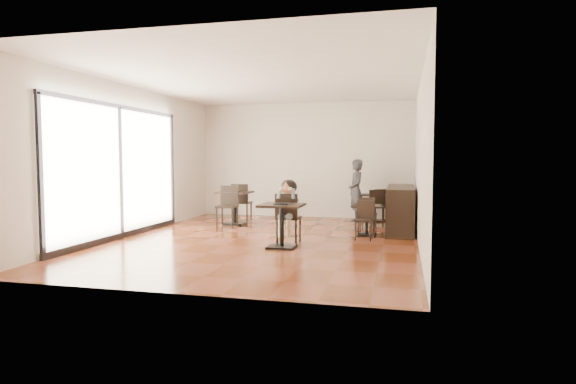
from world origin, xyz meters
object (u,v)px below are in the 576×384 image
(chair_left_a, at_px, (242,203))
(cafe_table_left, at_px, (235,208))
(adult_patron, at_px, (356,191))
(chair_back_a, at_px, (380,205))
(chair_back_b, at_px, (379,207))
(child_chair, at_px, (289,218))
(child, at_px, (289,212))
(chair_mid_b, at_px, (364,220))
(cafe_table_mid, at_px, (366,220))
(child_table, at_px, (282,226))
(cafe_table_back, at_px, (374,208))
(chair_mid_a, at_px, (368,214))
(chair_left_b, at_px, (227,207))

(chair_left_a, bearing_deg, cafe_table_left, 88.32)
(adult_patron, bearing_deg, chair_left_a, -98.92)
(chair_back_a, bearing_deg, chair_back_b, 69.20)
(child_chair, bearing_deg, child, -0.00)
(cafe_table_left, bearing_deg, child_chair, -49.51)
(child, relative_size, chair_mid_b, 1.57)
(cafe_table_mid, bearing_deg, child_table, -128.07)
(cafe_table_mid, bearing_deg, cafe_table_left, 163.44)
(child_table, height_order, cafe_table_back, child_table)
(child_chair, bearing_deg, chair_back_b, -116.50)
(cafe_table_back, xyz_separation_m, chair_left_a, (-3.34, -0.91, 0.14))
(chair_back_a, bearing_deg, child_chair, 46.31)
(adult_patron, height_order, chair_left_a, adult_patron)
(child, bearing_deg, chair_mid_a, 51.93)
(chair_mid_a, distance_m, chair_left_b, 3.33)
(cafe_table_mid, relative_size, cafe_table_back, 0.92)
(chair_mid_a, bearing_deg, chair_back_a, -89.34)
(adult_patron, bearing_deg, chair_mid_b, -11.73)
(cafe_table_mid, height_order, chair_back_a, chair_back_a)
(child_table, height_order, cafe_table_left, cafe_table_left)
(child_table, xyz_separation_m, adult_patron, (0.98, 3.95, 0.41))
(child_table, height_order, chair_mid_a, child_table)
(adult_patron, relative_size, chair_mid_a, 2.07)
(child_table, distance_m, child, 0.59)
(cafe_table_left, height_order, chair_left_b, chair_left_b)
(child_chair, relative_size, chair_mid_a, 1.24)
(adult_patron, distance_m, chair_left_b, 3.38)
(child_chair, bearing_deg, cafe_table_back, -111.09)
(cafe_table_back, bearing_deg, chair_mid_a, -90.46)
(chair_mid_a, xyz_separation_m, chair_left_a, (-3.33, 0.99, 0.10))
(chair_mid_a, xyz_separation_m, chair_back_a, (0.16, 1.92, 0.03))
(child_table, relative_size, chair_left_a, 0.82)
(child_chair, distance_m, chair_left_b, 2.56)
(adult_patron, distance_m, cafe_table_left, 3.15)
(child_chair, xyz_separation_m, chair_mid_a, (1.41, 1.80, -0.10))
(chair_mid_b, bearing_deg, chair_back_a, 92.39)
(chair_mid_b, relative_size, chair_left_b, 0.79)
(chair_left_b, bearing_deg, child_chair, -43.16)
(child, distance_m, adult_patron, 3.55)
(cafe_table_left, bearing_deg, chair_left_b, -90.00)
(chair_left_a, bearing_deg, chair_mid_a, 161.75)
(child_chair, distance_m, cafe_table_mid, 1.90)
(cafe_table_back, bearing_deg, chair_back_b, -75.32)
(child_chair, xyz_separation_m, chair_left_b, (-1.92, 1.69, 0.01))
(chair_left_a, bearing_deg, child_table, 118.12)
(cafe_table_left, xyz_separation_m, chair_mid_b, (3.33, -1.54, -0.02))
(cafe_table_mid, distance_m, chair_left_a, 3.67)
(cafe_table_mid, distance_m, chair_mid_a, 0.55)
(child_chair, height_order, cafe_table_back, child_chair)
(chair_left_b, bearing_deg, chair_mid_a, 0.21)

